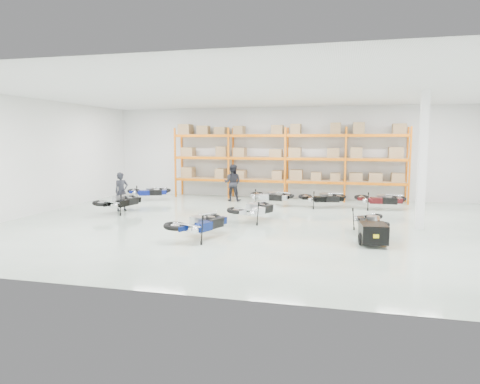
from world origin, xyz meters
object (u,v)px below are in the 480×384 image
(moto_back_c, at_px, (323,195))
(moto_blue_centre, at_px, (200,219))
(moto_back_a, at_px, (149,189))
(moto_back_b, at_px, (270,194))
(moto_back_d, at_px, (380,196))
(person_left, at_px, (121,192))
(moto_silver_left, at_px, (255,206))
(moto_touring_right, at_px, (370,217))
(trailer, at_px, (373,233))
(moto_black_far_left, at_px, (120,198))
(person_back, at_px, (233,183))

(moto_back_c, bearing_deg, moto_blue_centre, 140.34)
(moto_back_a, bearing_deg, moto_blue_centre, -164.49)
(moto_back_b, relative_size, moto_back_c, 1.00)
(moto_back_d, height_order, person_left, person_left)
(moto_silver_left, distance_m, moto_back_a, 7.22)
(moto_touring_right, bearing_deg, moto_back_a, 149.24)
(trailer, bearing_deg, moto_back_d, 77.96)
(moto_silver_left, xyz_separation_m, moto_black_far_left, (-5.59, 0.49, 0.01))
(moto_back_d, distance_m, person_left, 10.76)
(moto_back_b, bearing_deg, person_left, 126.80)
(moto_black_far_left, xyz_separation_m, trailer, (9.49, -3.16, -0.23))
(moto_blue_centre, xyz_separation_m, person_back, (-1.04, 7.81, 0.28))
(moto_blue_centre, height_order, trailer, moto_blue_centre)
(moto_back_d, bearing_deg, moto_back_b, 91.18)
(moto_back_d, bearing_deg, trailer, 174.85)
(moto_touring_right, bearing_deg, moto_black_far_left, 166.88)
(trailer, bearing_deg, moto_back_c, 98.52)
(moto_black_far_left, distance_m, person_left, 0.59)
(moto_back_b, bearing_deg, moto_back_d, -78.86)
(moto_back_c, bearing_deg, moto_black_far_left, 98.70)
(moto_back_c, bearing_deg, moto_touring_right, -175.02)
(moto_touring_right, xyz_separation_m, moto_back_b, (-3.98, 4.86, 0.03))
(moto_back_b, height_order, moto_back_c, moto_back_c)
(moto_back_b, distance_m, moto_back_d, 4.66)
(moto_back_b, xyz_separation_m, person_back, (-1.99, 1.01, 0.33))
(moto_back_a, xyz_separation_m, person_left, (0.22, -2.99, 0.25))
(moto_back_c, bearing_deg, moto_silver_left, 135.30)
(moto_silver_left, relative_size, moto_back_d, 1.04)
(moto_back_d, xyz_separation_m, person_left, (-10.39, -2.81, 0.24))
(moto_blue_centre, xyz_separation_m, person_left, (-4.78, 4.02, 0.20))
(trailer, xyz_separation_m, moto_back_a, (-9.93, 6.65, 0.19))
(trailer, height_order, person_back, person_back)
(moto_blue_centre, relative_size, moto_touring_right, 1.17)
(moto_back_c, distance_m, moto_back_d, 2.35)
(moto_blue_centre, bearing_deg, moto_back_d, -107.68)
(trailer, distance_m, moto_back_a, 11.95)
(moto_back_a, bearing_deg, person_left, 164.24)
(person_left, height_order, person_back, person_back)
(moto_silver_left, distance_m, person_left, 5.89)
(moto_black_far_left, relative_size, moto_back_c, 1.08)
(person_back, bearing_deg, moto_silver_left, 114.41)
(moto_black_far_left, relative_size, trailer, 1.29)
(moto_back_a, height_order, person_back, person_back)
(moto_blue_centre, height_order, moto_back_b, moto_blue_centre)
(moto_back_c, distance_m, person_left, 8.50)
(moto_back_a, relative_size, person_back, 1.02)
(moto_silver_left, bearing_deg, moto_back_a, -9.26)
(trailer, relative_size, person_left, 0.94)
(trailer, height_order, person_left, person_left)
(moto_blue_centre, relative_size, moto_back_c, 1.10)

